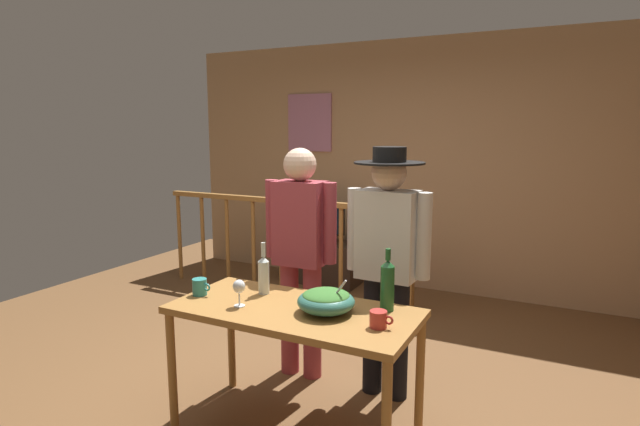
# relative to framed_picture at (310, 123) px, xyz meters

# --- Properties ---
(ground_plane) EXTENTS (7.06, 7.06, 0.00)m
(ground_plane) POSITION_rel_framed_picture_xyz_m (1.21, -2.57, -1.82)
(ground_plane) COLOR brown
(back_wall) EXTENTS (5.43, 0.10, 2.69)m
(back_wall) POSITION_rel_framed_picture_xyz_m (1.21, 0.06, -0.47)
(back_wall) COLOR tan
(back_wall) RESTS_ON ground_plane
(framed_picture) EXTENTS (0.56, 0.03, 0.66)m
(framed_picture) POSITION_rel_framed_picture_xyz_m (0.00, 0.00, 0.00)
(framed_picture) COLOR #B37394
(stair_railing) EXTENTS (2.85, 0.10, 1.09)m
(stair_railing) POSITION_rel_framed_picture_xyz_m (0.53, -0.90, -1.17)
(stair_railing) COLOR #9E6B33
(stair_railing) RESTS_ON ground_plane
(tv_console) EXTENTS (0.90, 0.40, 0.48)m
(tv_console) POSITION_rel_framed_picture_xyz_m (0.29, -0.29, -1.58)
(tv_console) COLOR #38281E
(tv_console) RESTS_ON ground_plane
(flat_screen_tv) EXTENTS (0.59, 0.12, 0.46)m
(flat_screen_tv) POSITION_rel_framed_picture_xyz_m (0.29, -0.32, -1.07)
(flat_screen_tv) COLOR black
(flat_screen_tv) RESTS_ON tv_console
(serving_table) EXTENTS (1.39, 0.65, 0.76)m
(serving_table) POSITION_rel_framed_picture_xyz_m (1.48, -3.00, -1.14)
(serving_table) COLOR #9E6B33
(serving_table) RESTS_ON ground_plane
(salad_bowl) EXTENTS (0.32, 0.32, 0.20)m
(salad_bowl) POSITION_rel_framed_picture_xyz_m (1.67, -2.98, -0.98)
(salad_bowl) COLOR #337060
(salad_bowl) RESTS_ON serving_table
(wine_glass) EXTENTS (0.07, 0.07, 0.16)m
(wine_glass) POSITION_rel_framed_picture_xyz_m (1.19, -3.11, -0.94)
(wine_glass) COLOR silver
(wine_glass) RESTS_ON serving_table
(wine_bottle_clear) EXTENTS (0.07, 0.07, 0.32)m
(wine_bottle_clear) POSITION_rel_framed_picture_xyz_m (1.19, -2.86, -0.93)
(wine_bottle_clear) COLOR silver
(wine_bottle_clear) RESTS_ON serving_table
(wine_bottle_green) EXTENTS (0.08, 0.08, 0.35)m
(wine_bottle_green) POSITION_rel_framed_picture_xyz_m (1.96, -2.80, -0.90)
(wine_bottle_green) COLOR #1E5628
(wine_bottle_green) RESTS_ON serving_table
(mug_teal) EXTENTS (0.12, 0.09, 0.10)m
(mug_teal) POSITION_rel_framed_picture_xyz_m (0.86, -3.06, -1.00)
(mug_teal) COLOR teal
(mug_teal) RESTS_ON serving_table
(mug_red) EXTENTS (0.12, 0.09, 0.09)m
(mug_red) POSITION_rel_framed_picture_xyz_m (2.00, -3.05, -1.01)
(mug_red) COLOR #B7332D
(mug_red) RESTS_ON serving_table
(person_standing_left) EXTENTS (0.53, 0.23, 1.63)m
(person_standing_left) POSITION_rel_framed_picture_xyz_m (1.16, -2.35, -0.86)
(person_standing_left) COLOR #9E3842
(person_standing_left) RESTS_ON ground_plane
(person_standing_right) EXTENTS (0.56, 0.44, 1.65)m
(person_standing_right) POSITION_rel_framed_picture_xyz_m (1.80, -2.35, -0.84)
(person_standing_right) COLOR black
(person_standing_right) RESTS_ON ground_plane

